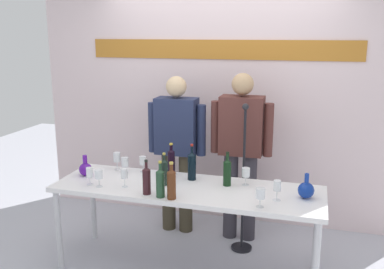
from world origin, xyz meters
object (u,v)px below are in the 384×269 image
at_px(wine_bottle_6, 171,161).
at_px(wine_glass_right_2, 277,186).
at_px(wine_bottle_3, 160,182).
at_px(wine_glass_right_1, 260,194).
at_px(wine_glass_left_5, 125,162).
at_px(wine_glass_right_0, 246,173).
at_px(wine_bottle_4, 147,180).
at_px(wine_glass_left_1, 143,161).
at_px(microphone_stand, 243,203).
at_px(presenter_left, 177,145).
at_px(presenter_right, 241,147).
at_px(wine_glass_left_0, 117,157).
at_px(wine_bottle_0, 227,171).
at_px(wine_glass_left_4, 90,173).
at_px(decanter_blue_right, 306,190).
at_px(wine_bottle_5, 192,165).
at_px(wine_bottle_1, 171,183).
at_px(wine_bottle_2, 164,171).
at_px(display_table, 187,193).
at_px(wine_glass_left_2, 124,174).
at_px(wine_glass_left_3, 99,174).
at_px(decanter_blue_left, 85,169).

relative_size(wine_bottle_6, wine_glass_right_2, 1.86).
bearing_deg(wine_bottle_3, wine_glass_right_1, 1.43).
distance_m(wine_bottle_3, wine_glass_right_1, 0.78).
xyz_separation_m(wine_glass_left_5, wine_glass_right_0, (1.13, -0.02, 0.01)).
relative_size(wine_bottle_4, wine_glass_left_1, 1.89).
relative_size(wine_glass_right_1, microphone_stand, 0.10).
height_order(presenter_left, presenter_right, presenter_right).
bearing_deg(wine_glass_left_0, wine_glass_right_0, -3.48).
xyz_separation_m(wine_bottle_0, wine_glass_right_2, (0.44, -0.22, -0.01)).
height_order(wine_glass_left_4, wine_glass_right_0, same).
relative_size(decanter_blue_right, wine_bottle_5, 0.62).
distance_m(decanter_blue_right, presenter_right, 0.96).
bearing_deg(wine_bottle_1, wine_bottle_2, 119.72).
bearing_deg(wine_glass_right_1, display_table, 158.39).
relative_size(wine_bottle_5, wine_glass_right_0, 2.14).
bearing_deg(wine_glass_left_4, wine_glass_right_1, -3.02).
relative_size(display_table, wine_glass_left_1, 15.01).
distance_m(wine_bottle_2, wine_glass_left_0, 0.63).
distance_m(wine_bottle_4, wine_bottle_5, 0.50).
distance_m(presenter_right, wine_glass_right_2, 0.92).
distance_m(wine_glass_left_2, microphone_stand, 1.18).
relative_size(decanter_blue_right, wine_glass_right_0, 1.33).
bearing_deg(wine_glass_left_0, wine_glass_left_5, -27.97).
xyz_separation_m(display_table, microphone_stand, (0.40, 0.49, -0.24)).
distance_m(presenter_right, wine_bottle_5, 0.64).
distance_m(wine_bottle_1, wine_bottle_5, 0.48).
bearing_deg(wine_glass_right_2, microphone_stand, 121.49).
xyz_separation_m(wine_glass_left_1, wine_glass_left_3, (-0.21, -0.46, -0.00)).
height_order(wine_bottle_0, wine_bottle_5, wine_bottle_5).
relative_size(wine_bottle_0, wine_glass_right_1, 1.99).
height_order(wine_bottle_6, microphone_stand, microphone_stand).
distance_m(decanter_blue_left, wine_glass_right_2, 1.73).
distance_m(wine_glass_right_0, microphone_stand, 0.52).
distance_m(wine_glass_left_5, wine_glass_right_0, 1.13).
xyz_separation_m(presenter_left, microphone_stand, (0.73, -0.23, -0.46)).
distance_m(wine_bottle_6, wine_glass_left_0, 0.54).
xyz_separation_m(wine_bottle_1, wine_glass_left_0, (-0.73, 0.55, -0.01)).
distance_m(decanter_blue_left, presenter_left, 0.96).
xyz_separation_m(wine_glass_left_0, wine_glass_right_0, (1.24, -0.08, -0.01)).
distance_m(presenter_right, wine_bottle_6, 0.73).
bearing_deg(wine_glass_right_0, wine_glass_left_2, -160.94).
height_order(wine_bottle_0, wine_glass_left_0, wine_bottle_0).
bearing_deg(display_table, wine_glass_left_4, -167.57).
bearing_deg(wine_glass_right_2, decanter_blue_left, 176.34).
distance_m(display_table, wine_glass_right_1, 0.71).
relative_size(wine_glass_left_3, wine_glass_right_2, 0.92).
bearing_deg(wine_bottle_4, wine_bottle_3, -12.43).
xyz_separation_m(wine_bottle_6, wine_glass_left_0, (-0.54, 0.00, -0.01)).
distance_m(wine_glass_left_1, wine_glass_left_3, 0.51).
bearing_deg(display_table, wine_glass_left_1, 152.71).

